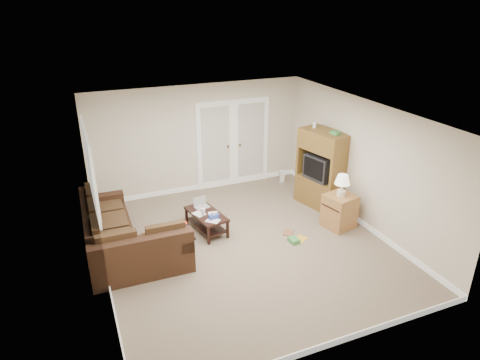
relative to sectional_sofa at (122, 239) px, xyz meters
name	(u,v)px	position (x,y,z in m)	size (l,w,h in m)	color
floor	(245,245)	(2.14, -0.56, -0.31)	(5.50, 5.50, 0.00)	gray
ceiling	(246,114)	(2.14, -0.56, 2.19)	(5.00, 5.50, 0.02)	white
wall_left	(96,209)	(-0.36, -0.56, 0.94)	(0.02, 5.50, 2.50)	beige
wall_right	(363,164)	(4.64, -0.56, 0.94)	(0.02, 5.50, 2.50)	beige
wall_back	(198,139)	(2.14, 2.19, 0.94)	(5.00, 0.02, 2.50)	beige
wall_front	(335,270)	(2.14, -3.31, 0.94)	(5.00, 0.02, 2.50)	beige
baseboards	(245,243)	(2.14, -0.56, -0.26)	(5.00, 5.50, 0.10)	white
french_doors	(233,144)	(2.99, 2.16, 0.73)	(1.80, 0.05, 2.13)	white
window_left	(90,168)	(-0.32, 0.44, 1.24)	(0.05, 1.92, 1.42)	white
sectional_sofa	(122,239)	(0.00, 0.00, 0.00)	(1.70, 2.55, 0.78)	#3B2417
coffee_table	(206,221)	(1.65, 0.22, -0.09)	(0.66, 1.05, 0.67)	black
tv_armoire	(322,169)	(4.34, 0.37, 0.55)	(0.81, 1.16, 1.81)	brown
side_cabinet	(340,208)	(4.15, -0.62, 0.10)	(0.64, 0.64, 1.12)	#A8743D
space_heater	(282,176)	(4.14, 1.81, -0.16)	(0.12, 0.10, 0.30)	white
floor_magazine	(300,239)	(3.20, -0.76, -0.30)	(0.26, 0.20, 0.01)	gold
floor_greenbox	(294,240)	(3.03, -0.82, -0.26)	(0.16, 0.21, 0.08)	#408D41
floor_book	(283,232)	(3.02, -0.41, -0.30)	(0.18, 0.24, 0.02)	brown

